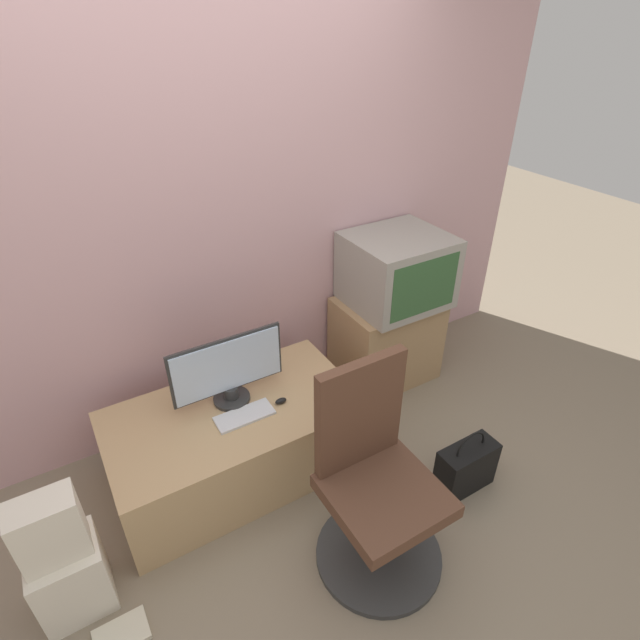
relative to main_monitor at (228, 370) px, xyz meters
The scene contains 13 objects.
ground_plane 1.08m from the main_monitor, 78.47° to the right, with size 12.00×12.00×0.00m, color #7F705B.
wall_back 0.84m from the main_monitor, 69.79° to the left, with size 4.40×0.05×2.60m.
desk 0.42m from the main_monitor, 108.43° to the right, with size 1.29×0.71×0.44m.
side_stand 1.23m from the main_monitor, ahead, with size 0.64×0.46×0.59m.
main_monitor is the anchor object (origin of this frame).
keyboard 0.25m from the main_monitor, 87.88° to the right, with size 0.30×0.13×0.01m.
mouse 0.32m from the main_monitor, 36.99° to the right, with size 0.06×0.03×0.03m.
crt_tv 1.22m from the main_monitor, ahead, with size 0.59×0.53×0.44m.
office_chair 0.93m from the main_monitor, 68.91° to the right, with size 0.59×0.59×1.01m.
cardboard_box_lower 1.10m from the main_monitor, 155.86° to the right, with size 0.28×0.24×0.35m.
cardboard_box_upper 1.00m from the main_monitor, 155.86° to the right, with size 0.24×0.15×0.29m.
handbag 1.34m from the main_monitor, 40.05° to the right, with size 0.32×0.14×0.39m.
book 1.20m from the main_monitor, 140.88° to the right, with size 0.21×0.14×0.02m.
Camera 1 is at (-0.80, -1.10, 2.20)m, focal length 28.00 mm.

